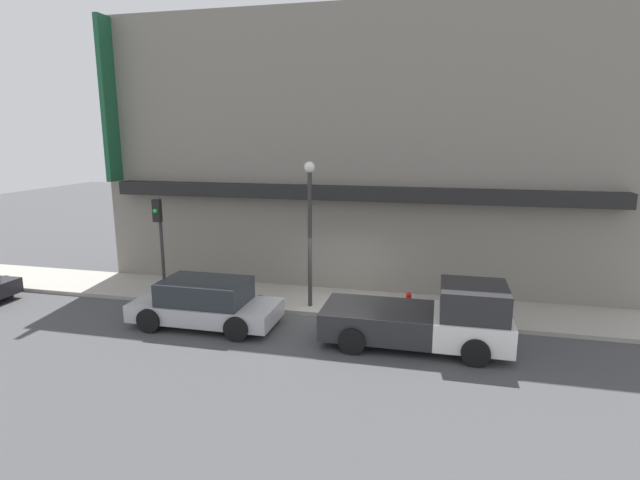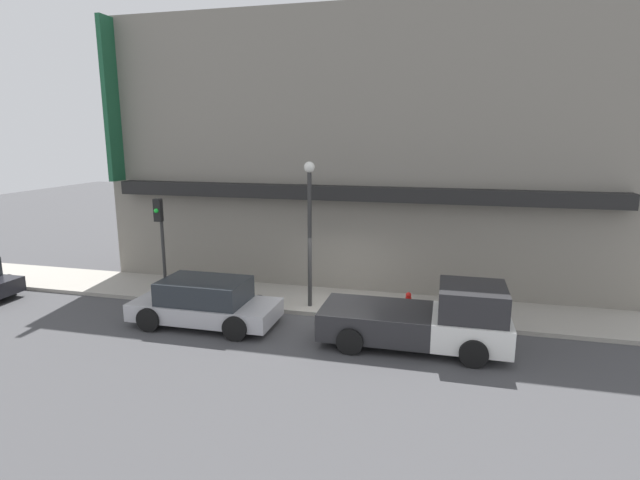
{
  "view_description": "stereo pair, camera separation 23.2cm",
  "coord_description": "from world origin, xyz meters",
  "px_view_note": "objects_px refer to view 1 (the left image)",
  "views": [
    {
      "loc": [
        3.12,
        -15.03,
        5.84
      ],
      "look_at": [
        -0.74,
        1.11,
        2.34
      ],
      "focal_mm": 28.0,
      "sensor_mm": 36.0,
      "label": 1
    },
    {
      "loc": [
        3.34,
        -14.98,
        5.84
      ],
      "look_at": [
        -0.74,
        1.11,
        2.34
      ],
      "focal_mm": 28.0,
      "sensor_mm": 36.0,
      "label": 2
    }
  ],
  "objects_px": {
    "parked_car": "(206,303)",
    "street_lamp": "(310,216)",
    "traffic_light": "(160,229)",
    "fire_hydrant": "(408,302)",
    "pickup_truck": "(428,318)"
  },
  "relations": [
    {
      "from": "fire_hydrant",
      "to": "street_lamp",
      "type": "xyz_separation_m",
      "value": [
        -3.29,
        -0.16,
        2.76
      ]
    },
    {
      "from": "parked_car",
      "to": "fire_hydrant",
      "type": "distance_m",
      "value": 6.52
    },
    {
      "from": "fire_hydrant",
      "to": "pickup_truck",
      "type": "bearing_deg",
      "value": -73.38
    },
    {
      "from": "street_lamp",
      "to": "traffic_light",
      "type": "xyz_separation_m",
      "value": [
        -5.54,
        0.0,
        -0.68
      ]
    },
    {
      "from": "pickup_truck",
      "to": "fire_hydrant",
      "type": "relative_size",
      "value": 7.56
    },
    {
      "from": "traffic_light",
      "to": "street_lamp",
      "type": "bearing_deg",
      "value": -0.04
    },
    {
      "from": "parked_car",
      "to": "street_lamp",
      "type": "xyz_separation_m",
      "value": [
        2.82,
        2.1,
        2.51
      ]
    },
    {
      "from": "parked_car",
      "to": "street_lamp",
      "type": "bearing_deg",
      "value": 38.44
    },
    {
      "from": "pickup_truck",
      "to": "fire_hydrant",
      "type": "xyz_separation_m",
      "value": [
        -0.68,
        2.27,
        -0.33
      ]
    },
    {
      "from": "parked_car",
      "to": "traffic_light",
      "type": "xyz_separation_m",
      "value": [
        -2.72,
        2.1,
        1.83
      ]
    },
    {
      "from": "street_lamp",
      "to": "traffic_light",
      "type": "relative_size",
      "value": 1.39
    },
    {
      "from": "fire_hydrant",
      "to": "street_lamp",
      "type": "height_order",
      "value": "street_lamp"
    },
    {
      "from": "fire_hydrant",
      "to": "traffic_light",
      "type": "relative_size",
      "value": 0.2
    },
    {
      "from": "traffic_light",
      "to": "pickup_truck",
      "type": "bearing_deg",
      "value": -12.49
    },
    {
      "from": "parked_car",
      "to": "street_lamp",
      "type": "relative_size",
      "value": 0.93
    }
  ]
}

